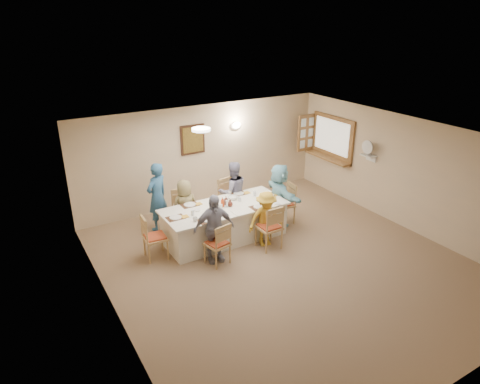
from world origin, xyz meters
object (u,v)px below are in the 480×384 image
serving_hatch (333,138)px  chair_right_end (284,203)px  chair_back_right (230,199)px  chair_front_left (217,243)px  diner_front_left (214,229)px  diner_back_right (233,192)px  chair_left_end (155,237)px  diner_front_right (266,219)px  chair_back_left (183,211)px  caregiver (157,197)px  chair_front_right (269,226)px  desk_fan (368,150)px  diner_right_end (279,195)px  dining_table (225,222)px  diner_back_left (185,207)px  condiment_ketchup (222,202)px

serving_hatch → chair_right_end: size_ratio=1.58×
chair_back_right → chair_front_left: 2.00m
chair_right_end → diner_front_left: (-2.15, -0.68, 0.22)m
chair_right_end → diner_back_right: diner_back_right is taller
diner_front_left → chair_back_right: bearing=58.3°
chair_left_end → diner_front_right: (2.15, -0.68, 0.13)m
chair_back_left → caregiver: size_ratio=0.60×
chair_front_right → chair_right_end: 1.24m
desk_fan → diner_front_right: desk_fan is taller
diner_right_end → diner_back_right: bearing=57.8°
dining_table → chair_right_end: size_ratio=2.79×
diner_back_left → condiment_ketchup: bearing=130.4°
diner_front_right → desk_fan: bearing=12.4°
desk_fan → diner_back_right: 3.34m
chair_back_left → diner_back_left: 0.19m
chair_front_right → caregiver: bearing=-50.4°
chair_back_left → chair_back_right: chair_back_right is taller
serving_hatch → desk_fan: (-0.11, -1.35, 0.05)m
desk_fan → diner_back_left: size_ratio=0.24×
desk_fan → diner_back_right: (-3.03, 1.13, -0.83)m
chair_front_right → dining_table: bearing=-53.8°
caregiver → condiment_ketchup: caregiver is taller
serving_hatch → diner_back_right: 3.24m
chair_front_right → chair_back_left: bearing=-53.8°
dining_table → chair_back_right: chair_back_right is taller
chair_right_end → diner_front_left: size_ratio=0.68×
chair_left_end → diner_front_right: bearing=-103.7°
chair_front_left → chair_right_end: 2.29m
dining_table → chair_back_left: (-0.60, 0.80, 0.09)m
condiment_ketchup → chair_right_end: bearing=0.2°
serving_hatch → diner_back_left: 4.43m
diner_back_right → diner_right_end: bearing=149.4°
desk_fan → chair_front_left: (-4.23, -0.35, -1.11)m
serving_hatch → chair_left_end: 5.46m
desk_fan → condiment_ketchup: 3.76m
diner_back_right → diner_front_left: diner_back_right is taller
dining_table → chair_back_right: bearing=53.1°
diner_right_end → diner_front_right: bearing=137.2°
serving_hatch → diner_back_right: size_ratio=1.04×
chair_back_right → diner_right_end: diner_right_end is taller
desk_fan → chair_back_right: bearing=157.5°
chair_front_left → caregiver: caregiver is taller
diner_back_left → diner_back_right: size_ratio=0.86×
desk_fan → diner_right_end: (-2.21, 0.45, -0.83)m
dining_table → chair_right_end: chair_right_end is taller
chair_right_end → caregiver: caregiver is taller
chair_right_end → diner_front_right: (-0.95, -0.68, 0.12)m
dining_table → caregiver: caregiver is taller
chair_left_end → diner_back_left: bearing=-50.6°
chair_front_left → diner_front_right: diner_front_right is taller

